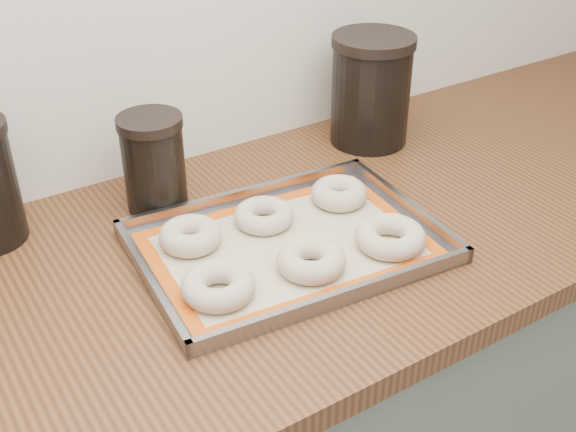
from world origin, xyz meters
TOP-DOWN VIEW (x-y plane):
  - countertop at (0.00, 1.68)m, footprint 3.06×0.68m
  - baking_tray at (0.06, 1.64)m, footprint 0.49×0.37m
  - baking_mat at (0.06, 1.64)m, footprint 0.44×0.33m
  - bagel_front_left at (-0.09, 1.58)m, footprint 0.12×0.12m
  - bagel_front_mid at (0.05, 1.57)m, footprint 0.12×0.12m
  - bagel_front_right at (0.19, 1.55)m, footprint 0.13×0.13m
  - bagel_back_left at (-0.07, 1.72)m, footprint 0.12×0.12m
  - bagel_back_mid at (0.06, 1.71)m, footprint 0.10×0.10m
  - bagel_back_right at (0.20, 1.70)m, footprint 0.10×0.10m
  - canister_mid at (-0.06, 1.87)m, footprint 0.11×0.11m
  - canister_right at (0.40, 1.87)m, footprint 0.16×0.16m

SIDE VIEW (x-z plane):
  - countertop at x=0.00m, z-range 0.86..0.90m
  - baking_mat at x=0.06m, z-range 0.90..0.91m
  - baking_tray at x=0.06m, z-range 0.89..0.92m
  - bagel_back_mid at x=0.06m, z-range 0.90..0.94m
  - bagel_front_right at x=0.19m, z-range 0.90..0.94m
  - bagel_front_left at x=-0.09m, z-range 0.90..0.94m
  - bagel_back_right at x=0.20m, z-range 0.90..0.94m
  - bagel_front_mid at x=0.05m, z-range 0.90..0.94m
  - bagel_back_left at x=-0.07m, z-range 0.90..0.94m
  - canister_mid at x=-0.06m, z-range 0.90..1.07m
  - canister_right at x=0.40m, z-range 0.90..1.12m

